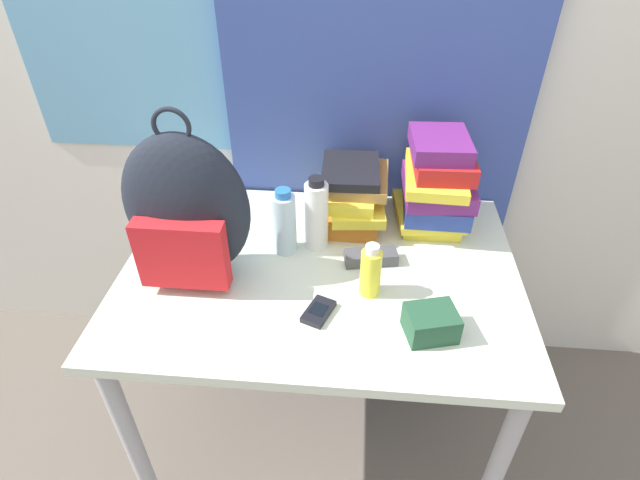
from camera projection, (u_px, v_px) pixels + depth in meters
wall_back at (332, 45)px, 1.52m from camera, size 6.00×0.06×2.50m
curtain_blue at (380, 52)px, 1.47m from camera, size 0.95×0.04×2.50m
desk at (320, 293)px, 1.48m from camera, size 1.12×0.81×0.77m
backpack at (186, 212)px, 1.29m from camera, size 0.33×0.19×0.48m
book_stack_left at (354, 194)px, 1.56m from camera, size 0.21×0.28×0.19m
book_stack_center at (436, 184)px, 1.51m from camera, size 0.23×0.28×0.30m
water_bottle at (284, 223)px, 1.43m from camera, size 0.07×0.07×0.21m
sports_bottle at (316, 215)px, 1.44m from camera, size 0.07×0.07×0.23m
sunscreen_bottle at (371, 271)px, 1.30m from camera, size 0.05×0.05×0.16m
cell_phone at (318, 311)px, 1.27m from camera, size 0.09×0.11×0.02m
sunglasses_case at (371, 257)px, 1.43m from camera, size 0.16×0.08×0.04m
camera_pouch at (431, 323)px, 1.20m from camera, size 0.14×0.12×0.07m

